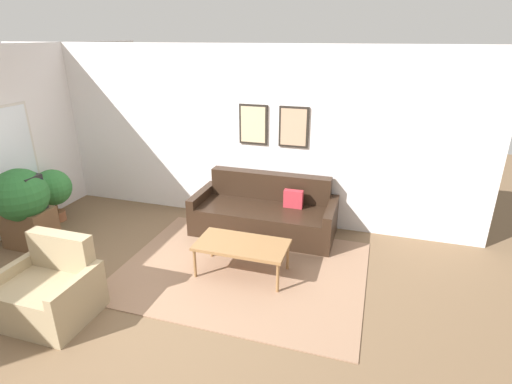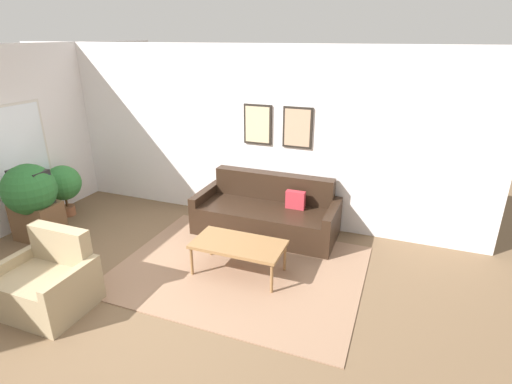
{
  "view_description": "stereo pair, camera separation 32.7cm",
  "coord_description": "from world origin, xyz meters",
  "views": [
    {
      "loc": [
        2.38,
        -3.16,
        2.81
      ],
      "look_at": [
        0.91,
        1.57,
        0.85
      ],
      "focal_mm": 28.0,
      "sensor_mm": 36.0,
      "label": 1
    },
    {
      "loc": [
        2.69,
        -3.05,
        2.81
      ],
      "look_at": [
        0.91,
        1.57,
        0.85
      ],
      "focal_mm": 28.0,
      "sensor_mm": 36.0,
      "label": 2
    }
  ],
  "objects": [
    {
      "name": "coffee_table",
      "position": [
        0.93,
        0.9,
        0.39
      ],
      "size": [
        1.13,
        0.59,
        0.43
      ],
      "color": "olive",
      "rests_on": "ground_plane"
    },
    {
      "name": "couch",
      "position": [
        0.88,
        2.1,
        0.29
      ],
      "size": [
        2.1,
        0.9,
        0.85
      ],
      "color": "black",
      "rests_on": "ground_plane"
    },
    {
      "name": "armchair",
      "position": [
        -0.75,
        -0.45,
        0.28
      ],
      "size": [
        0.92,
        0.76,
        0.85
      ],
      "rotation": [
        0.0,
        0.0,
        0.38
      ],
      "color": "tan",
      "rests_on": "ground_plane"
    },
    {
      "name": "area_rug",
      "position": [
        0.91,
        0.98,
        0.01
      ],
      "size": [
        3.05,
        2.35,
        0.01
      ],
      "color": "#937056",
      "rests_on": "ground_plane"
    },
    {
      "name": "wall_back",
      "position": [
        0.01,
        2.56,
        1.35
      ],
      "size": [
        8.0,
        0.09,
        2.7
      ],
      "color": "silver",
      "rests_on": "ground_plane"
    },
    {
      "name": "tv_stand",
      "position": [
        -2.16,
        0.7,
        0.28
      ],
      "size": [
        0.65,
        0.43,
        0.57
      ],
      "color": "brown",
      "rests_on": "ground_plane"
    },
    {
      "name": "potted_plant_tall",
      "position": [
        -2.14,
        0.65,
        0.75
      ],
      "size": [
        0.72,
        0.72,
        1.16
      ],
      "color": "slate",
      "rests_on": "ground_plane"
    },
    {
      "name": "ground_plane",
      "position": [
        0.0,
        0.0,
        0.0
      ],
      "size": [
        16.0,
        16.0,
        0.0
      ],
      "primitive_type": "plane",
      "color": "brown"
    },
    {
      "name": "tv",
      "position": [
        -2.15,
        0.7,
        0.81
      ],
      "size": [
        0.54,
        0.28,
        0.5
      ],
      "color": "black",
      "rests_on": "tv_stand"
    },
    {
      "name": "potted_plant_by_window",
      "position": [
        -2.42,
        1.49,
        0.55
      ],
      "size": [
        0.57,
        0.57,
        0.85
      ],
      "color": "#935638",
      "rests_on": "ground_plane"
    }
  ]
}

